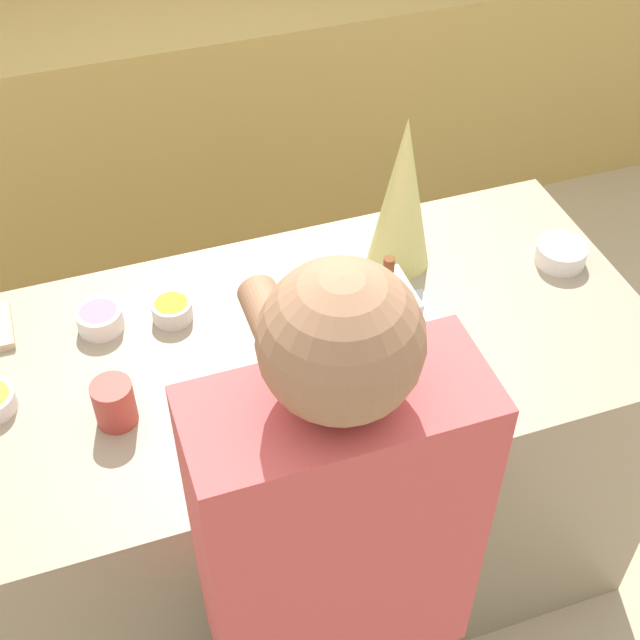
# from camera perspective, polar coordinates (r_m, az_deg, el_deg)

# --- Properties ---
(ground_plane) EXTENTS (12.00, 12.00, 0.00)m
(ground_plane) POSITION_cam_1_polar(r_m,az_deg,el_deg) (2.72, -1.78, -15.04)
(ground_plane) COLOR #C6B28E
(back_cabinet_block) EXTENTS (6.00, 0.60, 0.91)m
(back_cabinet_block) POSITION_cam_1_polar(r_m,az_deg,el_deg) (3.62, -10.45, 12.09)
(back_cabinet_block) COLOR tan
(back_cabinet_block) RESTS_ON ground_plane
(kitchen_island) EXTENTS (1.71, 0.79, 0.89)m
(kitchen_island) POSITION_cam_1_polar(r_m,az_deg,el_deg) (2.34, -2.02, -9.42)
(kitchen_island) COLOR gray
(kitchen_island) RESTS_ON ground_plane
(baking_tray) EXTENTS (0.40, 0.32, 0.01)m
(baking_tray) POSITION_cam_1_polar(r_m,az_deg,el_deg) (1.98, 3.19, -2.28)
(baking_tray) COLOR #B2B2BC
(baking_tray) RESTS_ON kitchen_island
(gingerbread_house) EXTENTS (0.17, 0.14, 0.25)m
(gingerbread_house) POSITION_cam_1_polar(r_m,az_deg,el_deg) (1.91, 3.32, -0.17)
(gingerbread_house) COLOR brown
(gingerbread_house) RESTS_ON baking_tray
(decorative_tree) EXTENTS (0.15, 0.15, 0.41)m
(decorative_tree) POSITION_cam_1_polar(r_m,az_deg,el_deg) (2.10, 5.30, 8.02)
(decorative_tree) COLOR #DBD675
(decorative_tree) RESTS_ON kitchen_island
(candy_bowl_center_rear) EXTENTS (0.13, 0.13, 0.05)m
(candy_bowl_center_rear) POSITION_cam_1_polar(r_m,az_deg,el_deg) (2.28, 15.18, 4.18)
(candy_bowl_center_rear) COLOR white
(candy_bowl_center_rear) RESTS_ON kitchen_island
(candy_bowl_far_right) EXTENTS (0.09, 0.09, 0.05)m
(candy_bowl_far_right) POSITION_cam_1_polar(r_m,az_deg,el_deg) (2.08, -9.46, 0.66)
(candy_bowl_far_right) COLOR silver
(candy_bowl_far_right) RESTS_ON kitchen_island
(candy_bowl_far_left) EXTENTS (0.11, 0.11, 0.05)m
(candy_bowl_far_left) POSITION_cam_1_polar(r_m,az_deg,el_deg) (2.09, -13.92, 0.10)
(candy_bowl_far_left) COLOR white
(candy_bowl_far_left) RESTS_ON kitchen_island
(mug) EXTENTS (0.09, 0.09, 0.10)m
(mug) POSITION_cam_1_polar(r_m,az_deg,el_deg) (1.87, -13.03, -5.20)
(mug) COLOR #B24238
(mug) RESTS_ON kitchen_island
(person) EXTENTS (0.43, 0.54, 1.65)m
(person) POSITION_cam_1_polar(r_m,az_deg,el_deg) (1.68, 0.89, -18.02)
(person) COLOR slate
(person) RESTS_ON ground_plane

